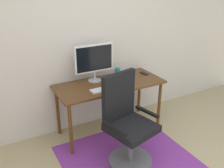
# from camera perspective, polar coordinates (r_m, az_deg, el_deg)

# --- Properties ---
(wall_back) EXTENTS (6.00, 0.10, 2.60)m
(wall_back) POSITION_cam_1_polar(r_m,az_deg,el_deg) (3.55, -5.00, 10.42)
(wall_back) COLOR silver
(wall_back) RESTS_ON ground
(area_rug) EXTENTS (1.52, 1.29, 0.01)m
(area_rug) POSITION_cam_1_polar(r_m,az_deg,el_deg) (3.27, 3.16, -16.22)
(area_rug) COLOR #813492
(area_rug) RESTS_ON ground
(desk) EXTENTS (1.48, 0.64, 0.74)m
(desk) POSITION_cam_1_polar(r_m,az_deg,el_deg) (3.46, -0.53, -0.94)
(desk) COLOR brown
(desk) RESTS_ON ground
(monitor) EXTENTS (0.55, 0.18, 0.52)m
(monitor) POSITION_cam_1_polar(r_m,az_deg,el_deg) (3.41, -4.08, 5.54)
(monitor) COLOR #B2B2B7
(monitor) RESTS_ON desk
(keyboard) EXTENTS (0.43, 0.13, 0.02)m
(keyboard) POSITION_cam_1_polar(r_m,az_deg,el_deg) (3.23, -1.20, -1.06)
(keyboard) COLOR white
(keyboard) RESTS_ON desk
(computer_mouse) EXTENTS (0.06, 0.10, 0.03)m
(computer_mouse) POSITION_cam_1_polar(r_m,az_deg,el_deg) (3.41, 3.58, 0.35)
(computer_mouse) COLOR black
(computer_mouse) RESTS_ON desk
(coffee_cup) EXTENTS (0.07, 0.07, 0.11)m
(coffee_cup) POSITION_cam_1_polar(r_m,az_deg,el_deg) (3.69, 1.24, 2.82)
(coffee_cup) COLOR #197A80
(coffee_cup) RESTS_ON desk
(cell_phone) EXTENTS (0.08, 0.14, 0.01)m
(cell_phone) POSITION_cam_1_polar(r_m,az_deg,el_deg) (3.79, 7.28, 2.38)
(cell_phone) COLOR black
(cell_phone) RESTS_ON desk
(office_chair) EXTENTS (0.63, 0.59, 1.10)m
(office_chair) POSITION_cam_1_polar(r_m,az_deg,el_deg) (2.97, 3.45, -9.82)
(office_chair) COLOR slate
(office_chair) RESTS_ON ground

